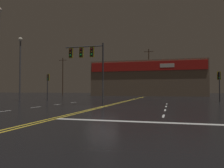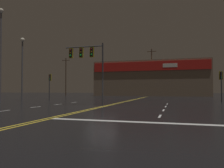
{
  "view_description": "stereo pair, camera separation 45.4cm",
  "coord_description": "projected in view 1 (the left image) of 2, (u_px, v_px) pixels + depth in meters",
  "views": [
    {
      "loc": [
        5.51,
        -17.44,
        1.38
      ],
      "look_at": [
        0.0,
        3.08,
        2.0
      ],
      "focal_mm": 35.0,
      "sensor_mm": 36.0,
      "label": 1
    },
    {
      "loc": [
        5.95,
        -17.32,
        1.38
      ],
      "look_at": [
        0.0,
        3.08,
        2.0
      ],
      "focal_mm": 35.0,
      "sensor_mm": 36.0,
      "label": 2
    }
  ],
  "objects": [
    {
      "name": "traffic_signal_corner_northwest",
      "position": [
        48.0,
        81.0,
        31.79
      ],
      "size": [
        0.42,
        0.36,
        3.78
      ],
      "color": "#38383D",
      "rests_on": "ground"
    },
    {
      "name": "streetlight_near_left",
      "position": [
        20.0,
        60.0,
        29.34
      ],
      "size": [
        0.56,
        0.56,
        8.55
      ],
      "color": "#59595E",
      "rests_on": "ground"
    },
    {
      "name": "traffic_signal_median",
      "position": [
        87.0,
        57.0,
        20.7
      ],
      "size": [
        3.87,
        0.36,
        5.8
      ],
      "color": "#38383D",
      "rests_on": "ground"
    },
    {
      "name": "ground_plane",
      "position": [
        102.0,
        107.0,
        18.23
      ],
      "size": [
        200.0,
        200.0,
        0.0
      ],
      "primitive_type": "plane",
      "color": "black"
    },
    {
      "name": "utility_pole_row",
      "position": [
        154.0,
        72.0,
        50.92
      ],
      "size": [
        46.81,
        0.26,
        11.6
      ],
      "color": "#4C3828",
      "rests_on": "ground"
    },
    {
      "name": "road_markings",
      "position": [
        109.0,
        109.0,
        16.44
      ],
      "size": [
        15.26,
        60.0,
        0.01
      ],
      "color": "gold",
      "rests_on": "ground"
    },
    {
      "name": "building_backdrop",
      "position": [
        148.0,
        79.0,
        55.72
      ],
      "size": [
        27.46,
        10.23,
        8.55
      ],
      "color": "#7A6651",
      "rests_on": "ground"
    },
    {
      "name": "traffic_signal_corner_northeast",
      "position": [
        219.0,
        79.0,
        25.83
      ],
      "size": [
        0.42,
        0.36,
        3.63
      ],
      "color": "#38383D",
      "rests_on": "ground"
    }
  ]
}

